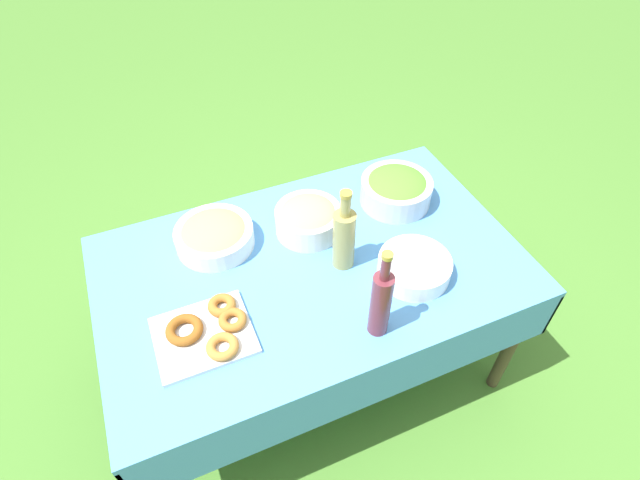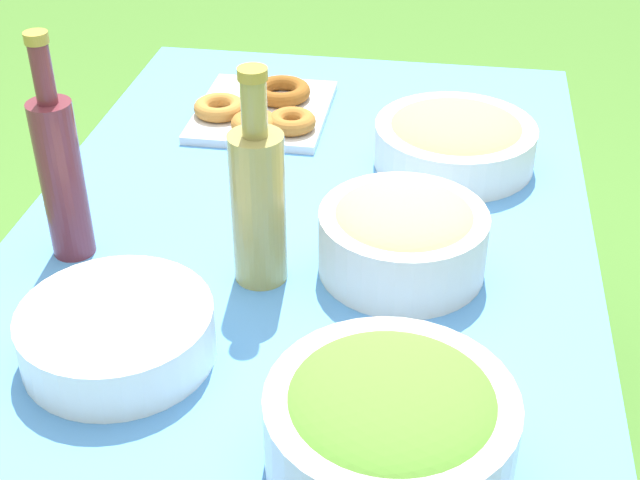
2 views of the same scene
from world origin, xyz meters
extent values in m
plane|color=#477A2D|center=(0.00, 0.00, 0.00)|extent=(14.00, 14.00, 0.00)
cube|color=#4C8CD1|center=(0.00, 0.00, 0.67)|extent=(1.50, 0.92, 0.02)
cube|color=#4C8CD1|center=(0.00, -0.45, 0.55)|extent=(1.50, 0.01, 0.22)
cube|color=#4C8CD1|center=(0.00, 0.45, 0.55)|extent=(1.50, 0.01, 0.22)
cube|color=#4C8CD1|center=(-0.74, 0.00, 0.55)|extent=(0.01, 0.92, 0.22)
cube|color=#4C8CD1|center=(0.74, 0.00, 0.55)|extent=(0.01, 0.92, 0.22)
cylinder|color=#473828|center=(0.69, -0.40, 0.33)|extent=(0.05, 0.05, 0.66)
cylinder|color=#473828|center=(-0.69, 0.40, 0.33)|extent=(0.05, 0.05, 0.66)
cylinder|color=#473828|center=(0.69, 0.40, 0.33)|extent=(0.05, 0.05, 0.66)
cylinder|color=silver|center=(0.44, 0.18, 0.73)|extent=(0.28, 0.28, 0.10)
ellipsoid|color=#51892D|center=(0.44, 0.18, 0.77)|extent=(0.25, 0.25, 0.07)
cylinder|color=silver|center=(0.06, 0.16, 0.73)|extent=(0.25, 0.25, 0.10)
ellipsoid|color=tan|center=(0.06, 0.16, 0.77)|extent=(0.22, 0.22, 0.07)
cube|color=silver|center=(-0.43, -0.15, 0.69)|extent=(0.30, 0.26, 0.02)
torus|color=#A36628|center=(-0.33, -0.14, 0.71)|extent=(0.13, 0.13, 0.03)
torus|color=brown|center=(-0.48, -0.12, 0.71)|extent=(0.16, 0.16, 0.03)
torus|color=#A36628|center=(-0.35, -0.08, 0.71)|extent=(0.13, 0.13, 0.03)
torus|color=#B27533|center=(-0.39, -0.23, 0.71)|extent=(0.12, 0.12, 0.03)
cylinder|color=white|center=(0.31, -0.18, 0.69)|extent=(0.25, 0.25, 0.01)
cylinder|color=white|center=(0.31, -0.18, 0.70)|extent=(0.25, 0.25, 0.01)
cylinder|color=white|center=(0.31, -0.18, 0.71)|extent=(0.25, 0.25, 0.01)
cylinder|color=white|center=(0.31, -0.18, 0.72)|extent=(0.25, 0.25, 0.01)
cylinder|color=white|center=(0.31, -0.18, 0.74)|extent=(0.25, 0.25, 0.01)
cylinder|color=white|center=(0.31, -0.18, 0.75)|extent=(0.25, 0.25, 0.01)
cylinder|color=#998E4C|center=(0.10, -0.04, 0.80)|extent=(0.08, 0.08, 0.23)
cylinder|color=#998E4C|center=(0.10, -0.04, 0.95)|extent=(0.04, 0.04, 0.08)
cylinder|color=#A58C33|center=(0.10, -0.04, 1.00)|extent=(0.04, 0.04, 0.02)
cylinder|color=maroon|center=(0.09, -0.34, 0.81)|extent=(0.06, 0.06, 0.25)
cylinder|color=maroon|center=(0.09, -0.34, 0.97)|extent=(0.03, 0.03, 0.09)
cylinder|color=#A58C33|center=(0.09, -0.34, 1.03)|extent=(0.03, 0.03, 0.02)
cylinder|color=white|center=(-0.29, 0.23, 0.72)|extent=(0.29, 0.29, 0.08)
ellipsoid|color=tan|center=(-0.29, 0.23, 0.74)|extent=(0.25, 0.25, 0.07)
camera|label=1|loc=(-0.44, -1.10, 2.02)|focal=28.00mm
camera|label=2|loc=(1.15, 0.22, 1.46)|focal=50.00mm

